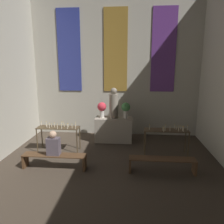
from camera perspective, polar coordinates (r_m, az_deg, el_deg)
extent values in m
cube|color=#B2AD9E|center=(9.19, 0.96, 12.10)|extent=(7.06, 0.12, 5.85)
cube|color=navy|center=(9.45, -11.13, 15.44)|extent=(0.95, 0.03, 3.28)
cube|color=olive|center=(9.13, 0.94, 15.77)|extent=(0.95, 0.03, 3.28)
cube|color=#60337F|center=(9.19, 13.35, 15.42)|extent=(0.95, 0.03, 3.28)
cube|color=gray|center=(8.59, 0.45, -4.57)|extent=(1.42, 0.66, 0.94)
cylinder|color=gray|center=(8.36, 0.46, 1.56)|extent=(0.34, 0.34, 0.92)
sphere|color=gray|center=(8.27, 0.47, 5.52)|extent=(0.24, 0.24, 0.24)
cylinder|color=beige|center=(8.47, -2.65, -0.42)|extent=(0.17, 0.17, 0.31)
sphere|color=#DB3342|center=(8.41, -2.67, 1.41)|extent=(0.34, 0.34, 0.34)
cylinder|color=beige|center=(8.40, 3.59, -0.54)|extent=(0.17, 0.17, 0.31)
sphere|color=#4C9351|center=(8.34, 3.62, 1.30)|extent=(0.34, 0.34, 0.34)
cube|color=#473823|center=(7.76, -13.88, -3.94)|extent=(1.45, 0.47, 0.02)
cylinder|color=#473823|center=(7.96, -18.98, -7.10)|extent=(0.04, 0.04, 0.84)
cylinder|color=#473823|center=(7.51, -9.13, -7.72)|extent=(0.04, 0.04, 0.84)
cylinder|color=#473823|center=(8.32, -17.84, -6.17)|extent=(0.04, 0.04, 0.84)
cylinder|color=#473823|center=(7.89, -8.41, -6.68)|extent=(0.04, 0.04, 0.84)
cylinder|color=silver|center=(7.70, -12.33, -3.53)|extent=(0.02, 0.02, 0.10)
sphere|color=#F9CC4C|center=(7.69, -12.35, -3.09)|extent=(0.02, 0.02, 0.02)
cylinder|color=silver|center=(7.75, -9.45, -3.17)|extent=(0.02, 0.02, 0.13)
sphere|color=#F9CC4C|center=(7.73, -9.48, -2.61)|extent=(0.02, 0.02, 0.02)
cylinder|color=silver|center=(7.76, -13.06, -3.23)|extent=(0.02, 0.02, 0.15)
sphere|color=#F9CC4C|center=(7.73, -13.09, -2.59)|extent=(0.02, 0.02, 0.02)
cylinder|color=silver|center=(7.90, -16.80, -3.10)|extent=(0.02, 0.02, 0.17)
sphere|color=#F9CC4C|center=(7.88, -16.84, -2.43)|extent=(0.02, 0.02, 0.02)
cylinder|color=silver|center=(7.77, -14.82, -3.35)|extent=(0.02, 0.02, 0.14)
sphere|color=#F9CC4C|center=(7.75, -14.85, -2.78)|extent=(0.02, 0.02, 0.02)
cylinder|color=silver|center=(7.50, -10.40, -3.70)|extent=(0.02, 0.02, 0.14)
sphere|color=#F9CC4C|center=(7.48, -10.43, -3.09)|extent=(0.02, 0.02, 0.02)
cylinder|color=silver|center=(7.67, -16.06, -3.51)|extent=(0.02, 0.02, 0.17)
sphere|color=#F9CC4C|center=(7.65, -16.10, -2.81)|extent=(0.02, 0.02, 0.02)
cylinder|color=silver|center=(7.40, -9.55, -3.87)|extent=(0.02, 0.02, 0.15)
sphere|color=#F9CC4C|center=(7.38, -9.57, -3.24)|extent=(0.02, 0.02, 0.02)
cylinder|color=silver|center=(8.14, -17.96, -2.92)|extent=(0.02, 0.02, 0.12)
sphere|color=#F9CC4C|center=(8.12, -17.99, -2.45)|extent=(0.02, 0.02, 0.02)
cylinder|color=silver|center=(7.55, -14.08, -3.74)|extent=(0.02, 0.02, 0.15)
sphere|color=#F9CC4C|center=(7.52, -14.12, -3.10)|extent=(0.02, 0.02, 0.02)
cylinder|color=silver|center=(7.65, -11.37, -3.52)|extent=(0.02, 0.02, 0.12)
sphere|color=#F9CC4C|center=(7.63, -11.40, -3.01)|extent=(0.02, 0.02, 0.02)
cylinder|color=silver|center=(7.84, -15.51, -3.44)|extent=(0.02, 0.02, 0.09)
sphere|color=#F9CC4C|center=(7.82, -15.54, -3.03)|extent=(0.02, 0.02, 0.02)
cylinder|color=silver|center=(7.45, -11.59, -3.76)|extent=(0.02, 0.02, 0.17)
sphere|color=#F9CC4C|center=(7.43, -11.62, -3.06)|extent=(0.02, 0.02, 0.02)
cylinder|color=silver|center=(7.81, -16.63, -3.58)|extent=(0.02, 0.02, 0.09)
sphere|color=#F9CC4C|center=(7.79, -16.66, -3.18)|extent=(0.02, 0.02, 0.02)
cylinder|color=silver|center=(7.75, -12.64, -3.21)|extent=(0.02, 0.02, 0.16)
sphere|color=#F9CC4C|center=(7.72, -12.68, -2.55)|extent=(0.02, 0.02, 0.02)
cylinder|color=silver|center=(7.50, -13.03, -3.83)|extent=(0.02, 0.02, 0.14)
sphere|color=#F9CC4C|center=(7.48, -13.06, -3.24)|extent=(0.02, 0.02, 0.02)
cube|color=#473823|center=(7.46, 14.00, -4.62)|extent=(1.45, 0.47, 0.02)
cylinder|color=#473823|center=(7.32, 8.64, -8.25)|extent=(0.04, 0.04, 0.84)
cylinder|color=#473823|center=(7.55, 19.34, -8.20)|extent=(0.04, 0.04, 0.84)
cylinder|color=#473823|center=(7.71, 8.44, -7.16)|extent=(0.04, 0.04, 0.84)
cylinder|color=#473823|center=(7.93, 18.61, -7.15)|extent=(0.04, 0.04, 0.84)
cylinder|color=silver|center=(7.36, 9.75, -4.00)|extent=(0.02, 0.02, 0.14)
sphere|color=#F9CC4C|center=(7.34, 9.77, -3.38)|extent=(0.02, 0.02, 0.02)
cylinder|color=silver|center=(7.56, 17.05, -3.94)|extent=(0.02, 0.02, 0.14)
sphere|color=#F9CC4C|center=(7.54, 17.09, -3.35)|extent=(0.02, 0.02, 0.02)
cylinder|color=silver|center=(7.23, 13.38, -4.65)|extent=(0.02, 0.02, 0.09)
sphere|color=#F9CC4C|center=(7.22, 13.41, -4.20)|extent=(0.02, 0.02, 0.02)
cylinder|color=silver|center=(7.50, 17.95, -4.16)|extent=(0.02, 0.02, 0.13)
sphere|color=#F9CC4C|center=(7.48, 17.99, -3.58)|extent=(0.02, 0.02, 0.02)
cylinder|color=silver|center=(7.32, 13.17, -4.32)|extent=(0.02, 0.02, 0.12)
sphere|color=#F9CC4C|center=(7.30, 13.20, -3.78)|extent=(0.02, 0.02, 0.02)
cylinder|color=silver|center=(7.55, 16.43, -4.07)|extent=(0.02, 0.02, 0.10)
sphere|color=#F9CC4C|center=(7.54, 16.46, -3.61)|extent=(0.02, 0.02, 0.02)
cylinder|color=silver|center=(7.34, 14.91, -4.26)|extent=(0.02, 0.02, 0.15)
sphere|color=#F9CC4C|center=(7.32, 14.94, -3.62)|extent=(0.02, 0.02, 0.02)
cylinder|color=silver|center=(7.58, 19.09, -3.99)|extent=(0.02, 0.02, 0.15)
sphere|color=#F9CC4C|center=(7.56, 19.14, -3.34)|extent=(0.02, 0.02, 0.02)
cylinder|color=silver|center=(7.65, 15.98, -3.74)|extent=(0.02, 0.02, 0.13)
sphere|color=#F9CC4C|center=(7.63, 16.02, -3.19)|extent=(0.02, 0.02, 0.02)
cylinder|color=silver|center=(7.42, 18.09, -4.39)|extent=(0.02, 0.02, 0.12)
sphere|color=#F9CC4C|center=(7.40, 18.12, -3.85)|extent=(0.02, 0.02, 0.02)
cylinder|color=silver|center=(7.64, 17.52, -3.93)|extent=(0.02, 0.02, 0.10)
sphere|color=#F9CC4C|center=(7.62, 17.55, -3.47)|extent=(0.02, 0.02, 0.02)
cylinder|color=silver|center=(7.24, 13.40, -4.46)|extent=(0.02, 0.02, 0.13)
sphere|color=#F9CC4C|center=(7.22, 13.43, -3.86)|extent=(0.02, 0.02, 0.02)
cylinder|color=silver|center=(7.54, 9.80, -3.69)|extent=(0.02, 0.02, 0.12)
sphere|color=#F9CC4C|center=(7.52, 9.82, -3.18)|extent=(0.02, 0.02, 0.02)
cylinder|color=silver|center=(7.41, 18.16, -4.27)|extent=(0.02, 0.02, 0.16)
sphere|color=#F9CC4C|center=(7.38, 18.21, -3.58)|extent=(0.02, 0.02, 0.02)
cylinder|color=silver|center=(7.41, 16.96, -4.44)|extent=(0.02, 0.02, 0.10)
sphere|color=#F9CC4C|center=(7.40, 16.99, -4.00)|extent=(0.02, 0.02, 0.02)
cylinder|color=silver|center=(7.36, 13.71, -4.05)|extent=(0.02, 0.02, 0.18)
sphere|color=#F9CC4C|center=(7.33, 13.75, -3.30)|extent=(0.02, 0.02, 0.02)
cube|color=#4C331E|center=(6.66, -14.86, -10.79)|extent=(1.84, 0.36, 0.03)
cube|color=#4C331E|center=(7.08, -21.72, -11.71)|extent=(0.06, 0.32, 0.40)
cube|color=#4C331E|center=(6.51, -7.15, -13.05)|extent=(0.06, 0.32, 0.40)
cube|color=#4C331E|center=(6.36, 12.99, -11.83)|extent=(1.84, 0.36, 0.03)
cube|color=#4C331E|center=(6.39, 4.73, -13.53)|extent=(0.06, 0.32, 0.40)
cube|color=#4C331E|center=(6.64, 20.75, -13.30)|extent=(0.06, 0.32, 0.40)
cube|color=#564C56|center=(6.56, -15.03, -8.65)|extent=(0.36, 0.24, 0.51)
sphere|color=tan|center=(6.44, -15.21, -5.67)|extent=(0.21, 0.21, 0.21)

